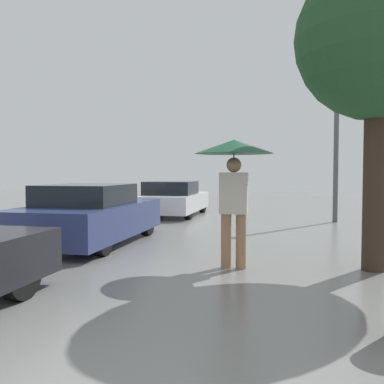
{
  "coord_description": "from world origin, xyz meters",
  "views": [
    {
      "loc": [
        0.6,
        -1.44,
        1.51
      ],
      "look_at": [
        -0.84,
        5.17,
        1.19
      ],
      "focal_mm": 40.0,
      "sensor_mm": 36.0,
      "label": 1
    }
  ],
  "objects_px": {
    "parked_car_farthest": "(172,199)",
    "tree": "(378,41)",
    "parked_car_middle": "(90,215)",
    "pedestrian": "(234,164)",
    "street_lamp": "(337,117)"
  },
  "relations": [
    {
      "from": "pedestrian",
      "to": "street_lamp",
      "type": "distance_m",
      "value": 7.24
    },
    {
      "from": "parked_car_middle",
      "to": "tree",
      "type": "height_order",
      "value": "tree"
    },
    {
      "from": "parked_car_farthest",
      "to": "tree",
      "type": "height_order",
      "value": "tree"
    },
    {
      "from": "parked_car_middle",
      "to": "tree",
      "type": "xyz_separation_m",
      "value": [
        5.35,
        -1.4,
        2.87
      ]
    },
    {
      "from": "tree",
      "to": "parked_car_middle",
      "type": "bearing_deg",
      "value": 165.3
    },
    {
      "from": "pedestrian",
      "to": "street_lamp",
      "type": "height_order",
      "value": "street_lamp"
    },
    {
      "from": "parked_car_middle",
      "to": "parked_car_farthest",
      "type": "distance_m",
      "value": 5.93
    },
    {
      "from": "parked_car_farthest",
      "to": "tree",
      "type": "relative_size",
      "value": 0.81
    },
    {
      "from": "pedestrian",
      "to": "tree",
      "type": "height_order",
      "value": "tree"
    },
    {
      "from": "parked_car_middle",
      "to": "street_lamp",
      "type": "bearing_deg",
      "value": 42.39
    },
    {
      "from": "pedestrian",
      "to": "parked_car_farthest",
      "type": "relative_size",
      "value": 0.52
    },
    {
      "from": "parked_car_middle",
      "to": "street_lamp",
      "type": "relative_size",
      "value": 0.8
    },
    {
      "from": "street_lamp",
      "to": "pedestrian",
      "type": "bearing_deg",
      "value": -108.54
    },
    {
      "from": "parked_car_middle",
      "to": "tree",
      "type": "distance_m",
      "value": 6.23
    },
    {
      "from": "pedestrian",
      "to": "street_lamp",
      "type": "bearing_deg",
      "value": 71.46
    }
  ]
}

